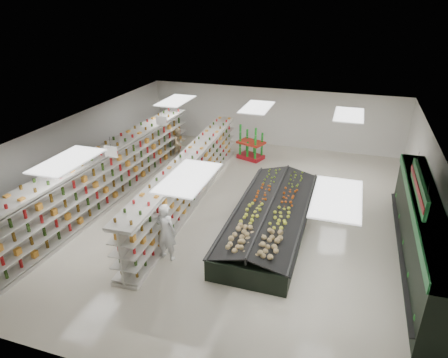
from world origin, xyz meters
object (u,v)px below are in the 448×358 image
(produce_island, at_px, (271,216))
(shopper_main, at_px, (166,232))
(gondola_left, at_px, (107,178))
(shopper_background, at_px, (179,143))
(gondola_center, at_px, (190,180))
(soda_endcap, at_px, (251,144))

(produce_island, xyz_separation_m, shopper_main, (-2.78, -2.87, 0.50))
(gondola_left, distance_m, shopper_background, 5.39)
(gondola_center, distance_m, soda_endcap, 5.41)
(produce_island, bearing_deg, shopper_background, 138.14)
(soda_endcap, relative_size, shopper_background, 1.03)
(gondola_left, distance_m, produce_island, 6.79)
(gondola_center, relative_size, produce_island, 1.60)
(soda_endcap, bearing_deg, produce_island, -69.46)
(gondola_left, relative_size, gondola_center, 1.13)
(shopper_background, bearing_deg, produce_island, -109.13)
(gondola_center, xyz_separation_m, shopper_background, (-2.37, 4.26, -0.11))
(soda_endcap, height_order, shopper_background, soda_endcap)
(soda_endcap, distance_m, shopper_main, 9.25)
(gondola_left, bearing_deg, shopper_background, 83.77)
(produce_island, xyz_separation_m, shopper_background, (-5.98, 5.35, 0.31))
(soda_endcap, relative_size, shopper_main, 0.84)
(produce_island, relative_size, shopper_main, 3.63)
(shopper_main, height_order, shopper_background, shopper_main)
(soda_endcap, xyz_separation_m, shopper_background, (-3.59, -1.01, -0.00))
(gondola_center, height_order, soda_endcap, gondola_center)
(produce_island, relative_size, soda_endcap, 4.33)
(gondola_left, height_order, produce_island, gondola_left)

